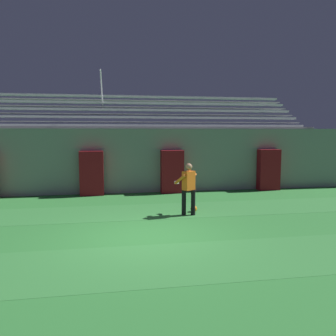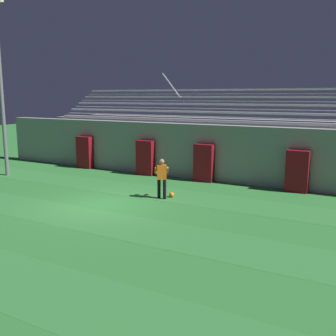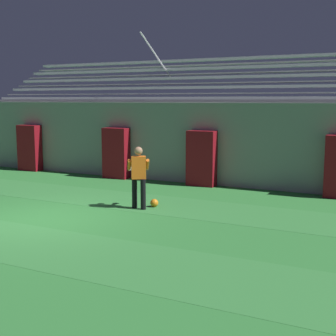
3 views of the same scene
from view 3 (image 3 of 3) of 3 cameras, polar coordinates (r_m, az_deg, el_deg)
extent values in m
plane|color=#2D7533|center=(11.90, -15.12, -6.06)|extent=(80.00, 80.00, 0.00)
cube|color=#337A38|center=(14.00, -7.58, -3.67)|extent=(28.00, 2.19, 0.01)
cube|color=gray|center=(16.99, -0.49, 3.28)|extent=(24.00, 0.60, 2.80)
cube|color=maroon|center=(17.42, -6.34, 1.81)|extent=(0.98, 0.44, 1.86)
cube|color=maroon|center=(15.82, 4.11, 1.18)|extent=(0.98, 0.44, 1.86)
cube|color=maroon|center=(20.04, -16.51, 2.37)|extent=(0.98, 0.44, 1.86)
cube|color=gray|center=(19.09, 2.76, 3.98)|extent=(18.00, 3.90, 2.90)
cube|color=silver|center=(17.59, 0.64, 8.51)|extent=(17.10, 0.36, 0.10)
cube|color=gray|center=(17.41, 0.34, 7.75)|extent=(17.10, 0.60, 0.04)
cube|color=silver|center=(18.22, 1.63, 9.76)|extent=(17.10, 0.36, 0.10)
cube|color=gray|center=(18.04, 1.35, 9.04)|extent=(17.10, 0.60, 0.04)
cube|color=silver|center=(18.87, 2.56, 10.92)|extent=(17.10, 0.36, 0.10)
cube|color=gray|center=(18.68, 2.30, 10.24)|extent=(17.10, 0.60, 0.04)
cube|color=silver|center=(19.53, 3.43, 12.00)|extent=(17.10, 0.36, 0.10)
cube|color=gray|center=(19.34, 3.19, 11.36)|extent=(17.10, 0.60, 0.04)
cube|color=silver|center=(20.20, 4.26, 13.01)|extent=(17.10, 0.36, 0.10)
cube|color=gray|center=(20.00, 4.02, 12.40)|extent=(17.10, 0.60, 0.04)
cylinder|color=silver|center=(19.28, -1.36, 13.40)|extent=(0.06, 2.63, 1.65)
cylinder|color=black|center=(12.62, -4.10, -3.06)|extent=(0.19, 0.19, 0.82)
cylinder|color=black|center=(12.43, -3.05, -3.23)|extent=(0.19, 0.19, 0.82)
cube|color=orange|center=(12.40, -3.61, 0.07)|extent=(0.45, 0.41, 0.60)
sphere|color=#A37556|center=(12.35, -3.63, 2.09)|extent=(0.22, 0.22, 0.22)
cylinder|color=orange|center=(12.52, -4.74, 0.37)|extent=(0.34, 0.45, 0.37)
cylinder|color=orange|center=(12.55, -2.55, 0.41)|extent=(0.34, 0.45, 0.37)
cube|color=silver|center=(12.74, -4.57, -0.08)|extent=(0.15, 0.15, 0.08)
cube|color=silver|center=(12.76, -2.78, -0.05)|extent=(0.15, 0.15, 0.08)
sphere|color=orange|center=(12.77, -1.68, -4.28)|extent=(0.22, 0.22, 0.22)
camera|label=1|loc=(8.59, -59.59, 2.61)|focal=35.00mm
camera|label=2|loc=(3.82, 178.69, 11.67)|focal=42.00mm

